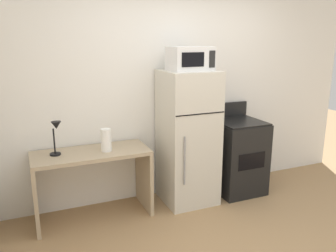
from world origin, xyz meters
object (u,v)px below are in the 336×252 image
object	(u,v)px
refrigerator	(188,138)
microwave	(190,59)
desk_lamp	(56,132)
oven_range	(237,156)
desk	(92,171)
paper_towel_roll	(106,140)

from	to	relation	value
refrigerator	microwave	distance (m)	0.91
desk_lamp	oven_range	distance (m)	2.22
desk	refrigerator	distance (m)	1.15
desk	microwave	distance (m)	1.62
desk_lamp	microwave	distance (m)	1.62
desk_lamp	microwave	bearing A→B (deg)	-2.86
desk	oven_range	xyz separation A→B (m)	(1.82, -0.03, -0.06)
microwave	oven_range	world-z (taller)	microwave
refrigerator	microwave	size ratio (longest dim) A/B	3.39
desk_lamp	paper_towel_roll	xyz separation A→B (m)	(0.49, -0.06, -0.12)
paper_towel_roll	desk_lamp	bearing A→B (deg)	172.81
microwave	oven_range	distance (m)	1.41
desk_lamp	microwave	world-z (taller)	microwave
desk	desk_lamp	size ratio (longest dim) A/B	3.45
microwave	desk_lamp	bearing A→B (deg)	177.14
paper_towel_roll	oven_range	distance (m)	1.71
desk_lamp	paper_towel_roll	size ratio (longest dim) A/B	1.47
desk	paper_towel_roll	size ratio (longest dim) A/B	5.07
paper_towel_roll	oven_range	bearing A→B (deg)	0.27
desk	desk_lamp	xyz separation A→B (m)	(-0.33, 0.02, 0.46)
paper_towel_roll	microwave	xyz separation A→B (m)	(0.97, -0.01, 0.82)
desk_lamp	oven_range	size ratio (longest dim) A/B	0.32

